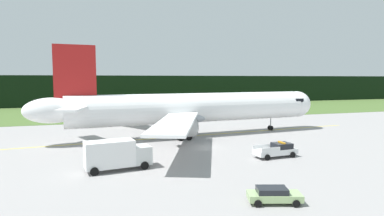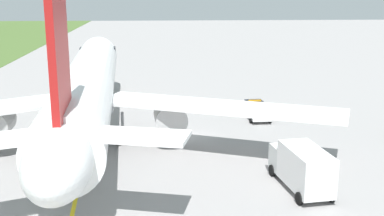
# 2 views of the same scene
# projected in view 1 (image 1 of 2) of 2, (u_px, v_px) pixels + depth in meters

# --- Properties ---
(ground) EXTENTS (320.00, 320.00, 0.00)m
(ground) POSITION_uv_depth(u_px,v_px,m) (205.00, 147.00, 47.05)
(ground) COLOR gray
(grass_verge) EXTENTS (320.00, 48.82, 0.04)m
(grass_verge) POSITION_uv_depth(u_px,v_px,m) (144.00, 111.00, 100.24)
(grass_verge) COLOR #46622C
(grass_verge) RESTS_ON ground
(distant_tree_line) EXTENTS (288.00, 4.31, 11.28)m
(distant_tree_line) POSITION_uv_depth(u_px,v_px,m) (133.00, 90.00, 123.53)
(distant_tree_line) COLOR black
(distant_tree_line) RESTS_ON ground
(taxiway_centerline_main) EXTENTS (68.11, 5.63, 0.01)m
(taxiway_centerline_main) POSITION_uv_depth(u_px,v_px,m) (194.00, 136.00, 56.58)
(taxiway_centerline_main) COLOR yellow
(taxiway_centerline_main) RESTS_ON ground
(airliner) EXTENTS (52.36, 45.25, 15.16)m
(airliner) POSITION_uv_depth(u_px,v_px,m) (190.00, 109.00, 55.88)
(airliner) COLOR white
(airliner) RESTS_ON ground
(ops_pickup_truck) EXTENTS (5.69, 2.63, 1.94)m
(ops_pickup_truck) POSITION_uv_depth(u_px,v_px,m) (277.00, 150.00, 41.08)
(ops_pickup_truck) COLOR silver
(ops_pickup_truck) RESTS_ON ground
(catering_truck) EXTENTS (7.41, 3.53, 3.47)m
(catering_truck) POSITION_uv_depth(u_px,v_px,m) (116.00, 154.00, 35.16)
(catering_truck) COLOR silver
(catering_truck) RESTS_ON ground
(staff_car) EXTENTS (4.59, 2.93, 1.30)m
(staff_car) POSITION_uv_depth(u_px,v_px,m) (274.00, 195.00, 25.81)
(staff_car) COLOR #98B678
(staff_car) RESTS_ON ground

